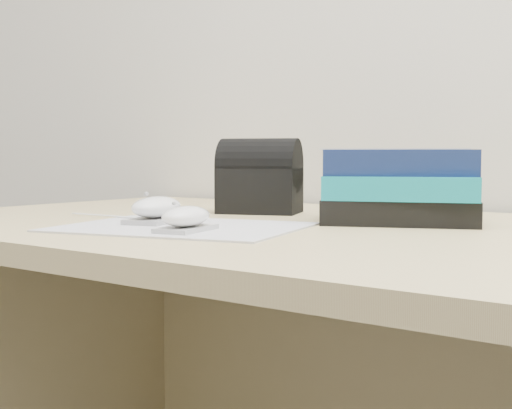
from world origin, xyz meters
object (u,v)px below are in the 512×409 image
Objects in this scene: desk at (386,379)px; pouch at (260,177)px; mouse_rear at (157,209)px; mouse_front at (186,218)px; book_stack at (401,187)px.

desk is 0.42m from pouch.
desk is 9.56× the size of pouch.
mouse_front is (0.12, -0.06, -0.00)m from mouse_rear.
book_stack reaches higher than desk.
mouse_rear is 0.27m from pouch.
book_stack is (0.28, 0.25, 0.03)m from mouse_rear.
mouse_rear is (-0.29, -0.19, 0.26)m from desk.
pouch is (0.00, 0.26, 0.04)m from mouse_rear.
pouch is (-0.12, 0.33, 0.05)m from mouse_front.
pouch is at bearing 89.75° from mouse_rear.
mouse_rear is 0.38m from book_stack.
desk is 5.57× the size of book_stack.
desk is at bearing -81.65° from book_stack.
book_stack is at bearing 62.64° from mouse_front.
book_stack is 0.28m from pouch.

